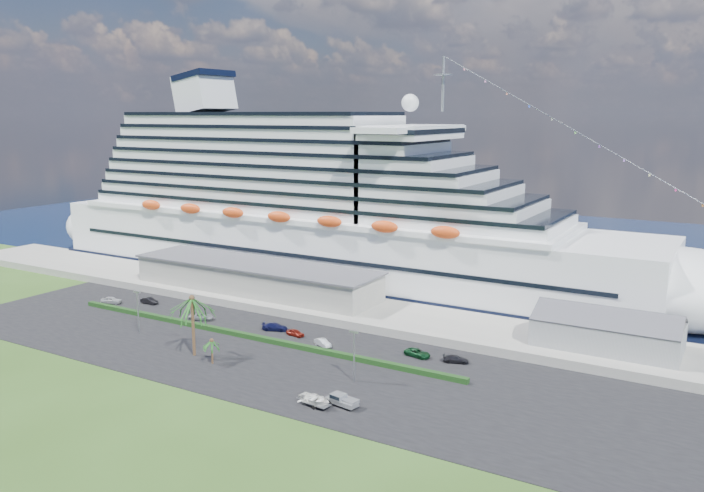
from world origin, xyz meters
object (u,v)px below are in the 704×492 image
Objects in this scene: cruise_ship at (324,214)px; boat_trailer at (315,399)px; pickup_truck at (342,400)px; parked_car_3 at (275,327)px.

boat_trailer is at bearing -58.26° from cruise_ship.
cruise_ship is at bearing 124.52° from pickup_truck.
cruise_ship is at bearing 0.79° from parked_car_3.
pickup_truck is at bearing 33.34° from boat_trailer.
parked_car_3 is 0.81× the size of boat_trailer.
cruise_ship reaches higher than pickup_truck.
parked_car_3 is (15.27, -41.63, -15.85)m from cruise_ship.
cruise_ship is at bearing 121.74° from boat_trailer.
boat_trailer is (-3.20, -2.11, 0.18)m from pickup_truck.
cruise_ship is 30.95× the size of boat_trailer.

